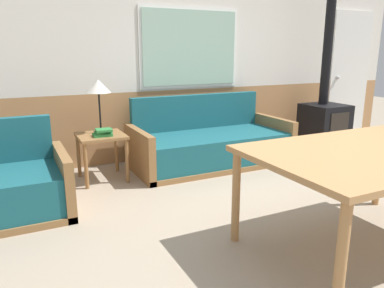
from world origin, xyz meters
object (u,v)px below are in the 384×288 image
(side_table, at_px, (101,143))
(table_lamp, at_px, (98,89))
(armchair, at_px, (19,187))
(dining_table, at_px, (371,159))
(wood_stove, at_px, (325,110))
(couch, at_px, (210,145))

(side_table, bearing_deg, table_lamp, 74.94)
(armchair, relative_size, table_lamp, 1.42)
(side_table, relative_size, dining_table, 0.31)
(table_lamp, bearing_deg, wood_stove, -1.90)
(couch, relative_size, wood_stove, 0.76)
(dining_table, distance_m, wood_stove, 2.95)
(wood_stove, bearing_deg, armchair, -172.26)
(side_table, xyz_separation_m, table_lamp, (0.02, 0.09, 0.57))
(table_lamp, xyz_separation_m, dining_table, (1.32, -2.38, -0.32))
(side_table, xyz_separation_m, wood_stove, (3.22, -0.02, 0.14))
(couch, relative_size, side_table, 3.82)
(side_table, bearing_deg, wood_stove, -0.35)
(couch, height_order, armchair, couch)
(couch, distance_m, armchair, 2.26)
(armchair, distance_m, dining_table, 2.82)
(couch, height_order, side_table, couch)
(couch, bearing_deg, armchair, -165.90)
(table_lamp, bearing_deg, dining_table, -60.97)
(dining_table, bearing_deg, armchair, 141.94)
(couch, xyz_separation_m, side_table, (-1.34, 0.02, 0.17))
(table_lamp, bearing_deg, armchair, -143.05)
(couch, xyz_separation_m, dining_table, (0.01, -2.27, 0.42))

